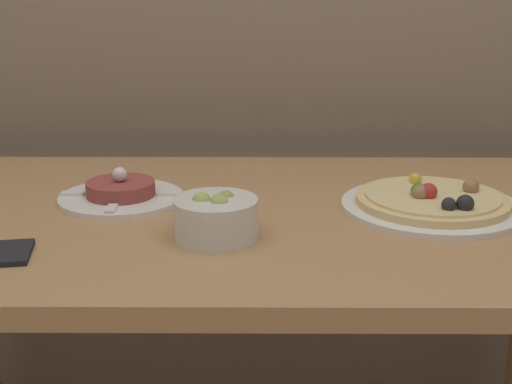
# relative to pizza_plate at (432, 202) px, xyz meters

# --- Properties ---
(dining_table) EXTENTS (1.35, 0.73, 0.73)m
(dining_table) POSITION_rel_pizza_plate_xyz_m (-0.31, -0.01, -0.11)
(dining_table) COLOR #AD7F51
(dining_table) RESTS_ON ground_plane
(pizza_plate) EXTENTS (0.31, 0.31, 0.05)m
(pizza_plate) POSITION_rel_pizza_plate_xyz_m (0.00, 0.00, 0.00)
(pizza_plate) COLOR white
(pizza_plate) RESTS_ON dining_table
(tartare_plate) EXTENTS (0.22, 0.22, 0.06)m
(tartare_plate) POSITION_rel_pizza_plate_xyz_m (-0.54, 0.05, 0.00)
(tartare_plate) COLOR white
(tartare_plate) RESTS_ON dining_table
(small_bowl) EXTENTS (0.13, 0.13, 0.07)m
(small_bowl) POSITION_rel_pizza_plate_xyz_m (-0.36, -0.14, 0.02)
(small_bowl) COLOR silver
(small_bowl) RESTS_ON dining_table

